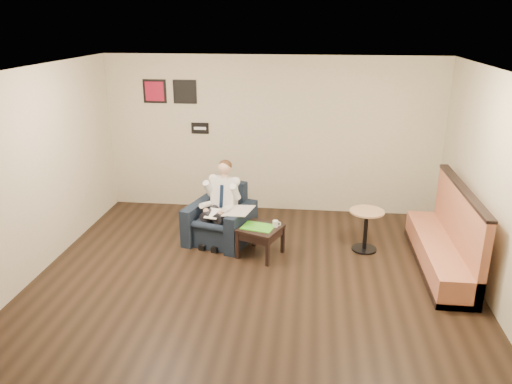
# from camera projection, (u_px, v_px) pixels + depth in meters

# --- Properties ---
(ground) EXTENTS (6.00, 6.00, 0.00)m
(ground) POSITION_uv_depth(u_px,v_px,m) (251.00, 290.00, 6.58)
(ground) COLOR black
(ground) RESTS_ON ground
(wall_back) EXTENTS (6.00, 0.02, 2.80)m
(wall_back) POSITION_uv_depth(u_px,v_px,m) (272.00, 135.00, 8.92)
(wall_back) COLOR beige
(wall_back) RESTS_ON ground
(wall_front) EXTENTS (6.00, 0.02, 2.80)m
(wall_front) POSITION_uv_depth(u_px,v_px,m) (193.00, 337.00, 3.30)
(wall_front) COLOR beige
(wall_front) RESTS_ON ground
(wall_left) EXTENTS (0.02, 6.00, 2.80)m
(wall_left) POSITION_uv_depth(u_px,v_px,m) (20.00, 181.00, 6.44)
(wall_left) COLOR beige
(wall_left) RESTS_ON ground
(wall_right) EXTENTS (0.02, 6.00, 2.80)m
(wall_right) POSITION_uv_depth(u_px,v_px,m) (506.00, 200.00, 5.78)
(wall_right) COLOR beige
(wall_right) RESTS_ON ground
(ceiling) EXTENTS (6.00, 6.00, 0.02)m
(ceiling) POSITION_uv_depth(u_px,v_px,m) (250.00, 73.00, 5.65)
(ceiling) COLOR white
(ceiling) RESTS_ON wall_back
(seating_sign) EXTENTS (0.32, 0.02, 0.20)m
(seating_sign) POSITION_uv_depth(u_px,v_px,m) (200.00, 128.00, 9.02)
(seating_sign) COLOR black
(seating_sign) RESTS_ON wall_back
(art_print_left) EXTENTS (0.42, 0.03, 0.42)m
(art_print_left) POSITION_uv_depth(u_px,v_px,m) (155.00, 91.00, 8.89)
(art_print_left) COLOR maroon
(art_print_left) RESTS_ON wall_back
(art_print_right) EXTENTS (0.42, 0.03, 0.42)m
(art_print_right) POSITION_uv_depth(u_px,v_px,m) (185.00, 92.00, 8.83)
(art_print_right) COLOR black
(art_print_right) RESTS_ON wall_back
(armchair) EXTENTS (1.14, 1.14, 0.90)m
(armchair) POSITION_uv_depth(u_px,v_px,m) (220.00, 215.00, 7.88)
(armchair) COLOR black
(armchair) RESTS_ON ground
(seated_man) EXTENTS (0.80, 1.00, 1.23)m
(seated_man) POSITION_uv_depth(u_px,v_px,m) (216.00, 208.00, 7.72)
(seated_man) COLOR white
(seated_man) RESTS_ON armchair
(lap_papers) EXTENTS (0.26, 0.33, 0.01)m
(lap_papers) POSITION_uv_depth(u_px,v_px,m) (213.00, 213.00, 7.66)
(lap_papers) COLOR white
(lap_papers) RESTS_ON seated_man
(newspaper) EXTENTS (0.49, 0.56, 0.01)m
(newspaper) POSITION_uv_depth(u_px,v_px,m) (239.00, 211.00, 7.60)
(newspaper) COLOR silver
(newspaper) RESTS_ON armchair
(side_table) EXTENTS (0.73, 0.73, 0.46)m
(side_table) POSITION_uv_depth(u_px,v_px,m) (260.00, 241.00, 7.46)
(side_table) COLOR black
(side_table) RESTS_ON ground
(green_folder) EXTENTS (0.53, 0.43, 0.01)m
(green_folder) POSITION_uv_depth(u_px,v_px,m) (258.00, 227.00, 7.38)
(green_folder) COLOR #4BC427
(green_folder) RESTS_ON side_table
(coffee_mug) EXTENTS (0.11, 0.11, 0.10)m
(coffee_mug) POSITION_uv_depth(u_px,v_px,m) (275.00, 224.00, 7.39)
(coffee_mug) COLOR white
(coffee_mug) RESTS_ON side_table
(smartphone) EXTENTS (0.16, 0.14, 0.01)m
(smartphone) POSITION_uv_depth(u_px,v_px,m) (269.00, 224.00, 7.50)
(smartphone) COLOR black
(smartphone) RESTS_ON side_table
(banquette) EXTENTS (0.55, 2.33, 1.19)m
(banquette) POSITION_uv_depth(u_px,v_px,m) (442.00, 229.00, 6.98)
(banquette) COLOR #B36445
(banquette) RESTS_ON ground
(cafe_table) EXTENTS (0.58, 0.58, 0.65)m
(cafe_table) POSITION_uv_depth(u_px,v_px,m) (366.00, 230.00, 7.61)
(cafe_table) COLOR tan
(cafe_table) RESTS_ON ground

